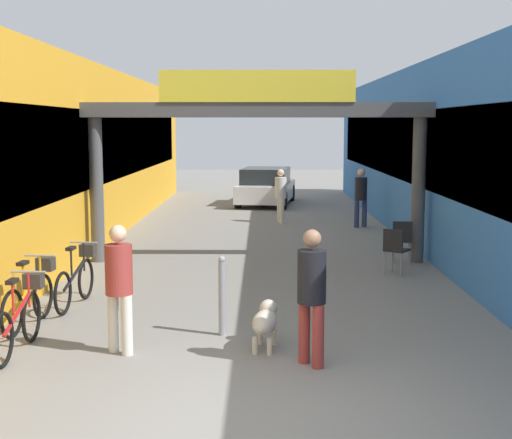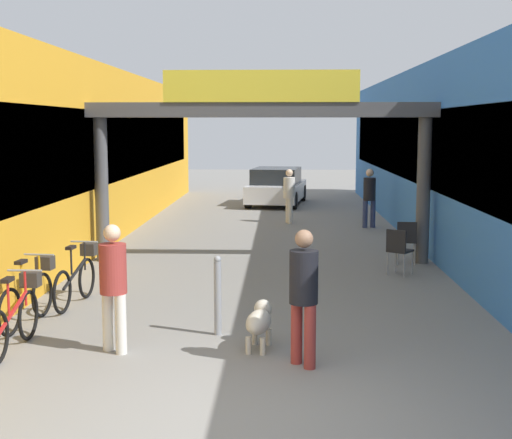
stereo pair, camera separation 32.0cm
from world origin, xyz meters
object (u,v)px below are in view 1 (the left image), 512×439
at_px(pedestrian_elderly_walking, 281,193).
at_px(bicycle_black_third, 77,278).
at_px(pedestrian_companion, 119,281).
at_px(bollard_post_metal, 222,295).
at_px(pedestrian_with_dog, 312,289).
at_px(parked_car_white, 266,187).
at_px(cafe_chair_black_nearer, 395,247).
at_px(pedestrian_carrying_crate, 361,194).
at_px(dog_on_leash, 266,320).
at_px(bicycle_red_nearest, 21,318).
at_px(bicycle_orange_second, 31,296).
at_px(cafe_chair_black_farther, 402,238).

relative_size(pedestrian_elderly_walking, bicycle_black_third, 0.94).
relative_size(pedestrian_companion, bollard_post_metal, 1.48).
height_order(pedestrian_with_dog, bicycle_black_third, pedestrian_with_dog).
relative_size(pedestrian_with_dog, parked_car_white, 0.39).
bearing_deg(cafe_chair_black_nearer, pedestrian_with_dog, -110.56).
height_order(pedestrian_carrying_crate, parked_car_white, pedestrian_carrying_crate).
height_order(pedestrian_with_dog, bollard_post_metal, pedestrian_with_dog).
distance_m(pedestrian_elderly_walking, dog_on_leash, 11.94).
bearing_deg(parked_car_white, bicycle_red_nearest, -100.61).
bearing_deg(bicycle_orange_second, bicycle_black_third, 73.88).
distance_m(pedestrian_companion, cafe_chair_black_farther, 7.58).
xyz_separation_m(dog_on_leash, parked_car_white, (0.10, 16.92, 0.28)).
bearing_deg(bicycle_orange_second, bicycle_red_nearest, -78.43).
relative_size(cafe_chair_black_farther, parked_car_white, 0.21).
height_order(bicycle_orange_second, parked_car_white, parked_car_white).
relative_size(dog_on_leash, cafe_chair_black_nearer, 0.91).
height_order(pedestrian_carrying_crate, bicycle_orange_second, pedestrian_carrying_crate).
bearing_deg(pedestrian_carrying_crate, bollard_post_metal, -107.59).
xyz_separation_m(pedestrian_elderly_walking, cafe_chair_black_nearer, (2.00, -7.35, -0.36)).
distance_m(pedestrian_with_dog, pedestrian_companion, 2.40).
distance_m(bollard_post_metal, parked_car_white, 16.36).
height_order(pedestrian_companion, bollard_post_metal, pedestrian_companion).
bearing_deg(bicycle_black_third, pedestrian_elderly_walking, 70.27).
bearing_deg(cafe_chair_black_farther, bollard_post_metal, -123.74).
xyz_separation_m(bicycle_black_third, cafe_chair_black_farther, (5.85, 3.53, 0.10)).
bearing_deg(bicycle_black_third, dog_on_leash, -36.36).
relative_size(bicycle_red_nearest, cafe_chair_black_nearer, 1.90).
relative_size(bollard_post_metal, cafe_chair_black_nearer, 1.23).
relative_size(pedestrian_elderly_walking, bicycle_red_nearest, 0.94).
distance_m(bicycle_black_third, parked_car_white, 15.04).
distance_m(pedestrian_carrying_crate, bicycle_red_nearest, 12.64).
bearing_deg(cafe_chair_black_nearer, bicycle_black_third, -156.62).
distance_m(pedestrian_elderly_walking, cafe_chair_black_nearer, 7.63).
height_order(pedestrian_carrying_crate, cafe_chair_black_farther, pedestrian_carrying_crate).
xyz_separation_m(pedestrian_companion, pedestrian_carrying_crate, (4.56, 11.27, 0.01)).
relative_size(pedestrian_carrying_crate, bicycle_black_third, 0.98).
relative_size(dog_on_leash, bicycle_black_third, 0.48).
relative_size(dog_on_leash, bicycle_orange_second, 0.48).
bearing_deg(bicycle_red_nearest, bollard_post_metal, 16.11).
xyz_separation_m(pedestrian_elderly_walking, dog_on_leash, (-0.50, -11.92, -0.54)).
distance_m(bicycle_red_nearest, bicycle_black_third, 2.35).
bearing_deg(bollard_post_metal, bicycle_black_third, 145.85).
relative_size(pedestrian_with_dog, cafe_chair_black_nearer, 1.84).
height_order(dog_on_leash, bicycle_red_nearest, bicycle_red_nearest).
height_order(pedestrian_with_dog, bicycle_red_nearest, pedestrian_with_dog).
relative_size(pedestrian_companion, parked_car_white, 0.39).
xyz_separation_m(pedestrian_companion, pedestrian_elderly_walking, (2.33, 12.14, -0.03)).
distance_m(pedestrian_companion, cafe_chair_black_nearer, 6.47).
bearing_deg(pedestrian_companion, pedestrian_carrying_crate, 67.98).
bearing_deg(parked_car_white, dog_on_leash, -90.35).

